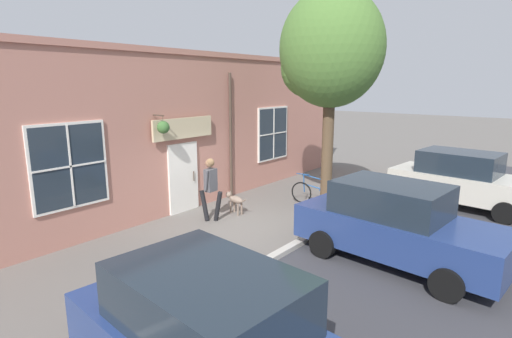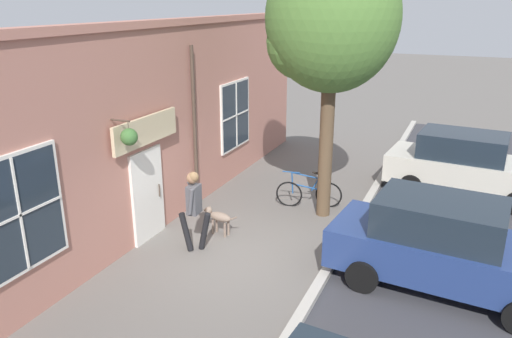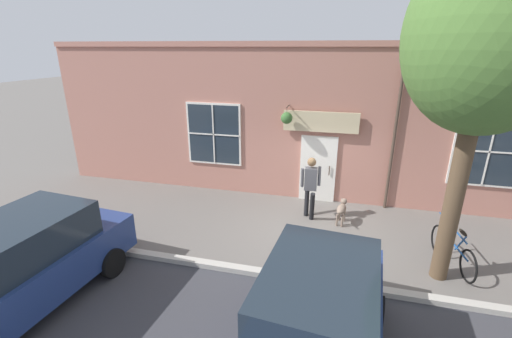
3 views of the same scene
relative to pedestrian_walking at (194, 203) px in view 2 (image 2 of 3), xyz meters
The scene contains 8 objects.
ground_plane 1.44m from the pedestrian_walking, 10.06° to the left, with size 90.00×90.00×0.00m, color #66605B.
storefront_facade 1.94m from the pedestrian_walking, behind, with size 0.95×18.00×4.79m.
pedestrian_walking is the anchor object (origin of this frame).
dog_on_leash 1.13m from the pedestrian_walking, 83.81° to the left, with size 0.97×0.32×0.64m.
street_tree_by_curb 5.02m from the pedestrian_walking, 56.98° to the left, with size 3.07×2.76×6.49m.
leaning_bicycle 3.71m from the pedestrian_walking, 65.48° to the left, with size 1.68×0.51×1.01m.
parked_car_mid_block 5.07m from the pedestrian_walking, ahead, with size 4.44×2.23×1.75m.
parked_car_far_end 7.89m from the pedestrian_walking, 48.47° to the left, with size 4.44×2.23×1.75m.
Camera 2 is at (4.21, -8.60, 5.19)m, focal length 35.00 mm.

